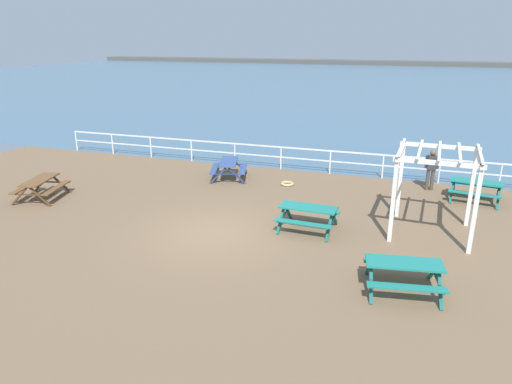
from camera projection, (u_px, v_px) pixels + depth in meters
name	position (u px, v px, depth m)	size (l,w,h in m)	color
ground_plane	(214.00, 235.00, 14.54)	(30.00, 24.00, 0.20)	brown
sea_band	(371.00, 83.00, 61.81)	(142.00, 90.00, 0.01)	#476B84
distant_shoreline	(390.00, 65.00, 100.37)	(142.00, 6.00, 1.80)	#4C4C47
seaward_railing	(281.00, 153.00, 21.21)	(23.07, 0.07, 1.08)	white
picnic_table_near_left	(308.00, 212.00, 14.57)	(1.86, 1.61, 0.80)	#1E7A70
picnic_table_near_right	(40.00, 184.00, 17.37)	(1.89, 2.10, 0.80)	brown
picnic_table_mid_centre	(229.00, 165.00, 19.88)	(1.96, 2.16, 0.80)	#334C84
picnic_table_far_left	(404.00, 269.00, 11.01)	(2.03, 1.79, 0.80)	#1E7A70
picnic_table_far_right	(476.00, 186.00, 17.16)	(1.99, 1.76, 0.80)	#1E7A70
visitor	(431.00, 167.00, 18.25)	(0.53, 0.26, 1.66)	#4C4233
lattice_pergola	(437.00, 172.00, 13.85)	(2.56, 2.68, 2.70)	white
rope_coil	(287.00, 184.00, 19.15)	(0.55, 0.55, 0.11)	tan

